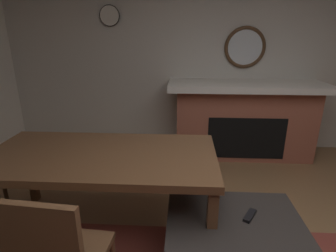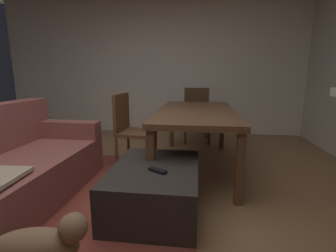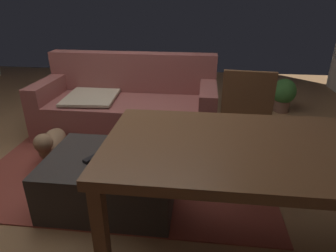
{
  "view_description": "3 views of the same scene",
  "coord_description": "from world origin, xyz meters",
  "px_view_note": "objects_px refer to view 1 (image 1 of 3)",
  "views": [
    {
      "loc": [
        0.64,
        1.11,
        1.66
      ],
      "look_at": [
        0.77,
        -1.13,
        0.88
      ],
      "focal_mm": 28.8,
      "sensor_mm": 36.0,
      "label": 1
    },
    {
      "loc": [
        -1.67,
        -0.87,
        1.17
      ],
      "look_at": [
        0.47,
        -0.6,
        0.71
      ],
      "focal_mm": 25.89,
      "sensor_mm": 36.0,
      "label": 2
    },
    {
      "loc": [
        0.9,
        -2.35,
        1.51
      ],
      "look_at": [
        0.72,
        -0.77,
        0.8
      ],
      "focal_mm": 31.16,
      "sensor_mm": 36.0,
      "label": 3
    }
  ],
  "objects_px": {
    "round_wall_mirror": "(245,47)",
    "wall_clock": "(110,16)",
    "tv_remote": "(250,215)",
    "fireplace": "(243,119)",
    "dining_table": "(101,161)",
    "ottoman_coffee_table": "(233,242)"
  },
  "relations": [
    {
      "from": "round_wall_mirror",
      "to": "wall_clock",
      "type": "xyz_separation_m",
      "value": [
        1.87,
        0.0,
        0.41
      ]
    },
    {
      "from": "tv_remote",
      "to": "fireplace",
      "type": "bearing_deg",
      "value": -68.69
    },
    {
      "from": "fireplace",
      "to": "tv_remote",
      "type": "height_order",
      "value": "fireplace"
    },
    {
      "from": "round_wall_mirror",
      "to": "dining_table",
      "type": "relative_size",
      "value": 0.3
    },
    {
      "from": "fireplace",
      "to": "tv_remote",
      "type": "bearing_deg",
      "value": 80.17
    },
    {
      "from": "ottoman_coffee_table",
      "to": "fireplace",
      "type": "bearing_deg",
      "value": -102.74
    },
    {
      "from": "ottoman_coffee_table",
      "to": "dining_table",
      "type": "xyz_separation_m",
      "value": [
        1.04,
        -0.33,
        0.47
      ]
    },
    {
      "from": "dining_table",
      "to": "wall_clock",
      "type": "bearing_deg",
      "value": -79.41
    },
    {
      "from": "tv_remote",
      "to": "wall_clock",
      "type": "bearing_deg",
      "value": -24.78
    },
    {
      "from": "tv_remote",
      "to": "dining_table",
      "type": "relative_size",
      "value": 0.09
    },
    {
      "from": "ottoman_coffee_table",
      "to": "wall_clock",
      "type": "xyz_separation_m",
      "value": [
        1.41,
        -2.3,
        1.69
      ]
    },
    {
      "from": "tv_remote",
      "to": "wall_clock",
      "type": "xyz_separation_m",
      "value": [
        1.53,
        -2.26,
        1.48
      ]
    },
    {
      "from": "ottoman_coffee_table",
      "to": "dining_table",
      "type": "bearing_deg",
      "value": -17.64
    },
    {
      "from": "fireplace",
      "to": "wall_clock",
      "type": "relative_size",
      "value": 7.31
    },
    {
      "from": "round_wall_mirror",
      "to": "dining_table",
      "type": "xyz_separation_m",
      "value": [
        1.5,
        1.97,
        -0.81
      ]
    },
    {
      "from": "dining_table",
      "to": "wall_clock",
      "type": "relative_size",
      "value": 6.58
    },
    {
      "from": "ottoman_coffee_table",
      "to": "tv_remote",
      "type": "relative_size",
      "value": 6.05
    },
    {
      "from": "fireplace",
      "to": "tv_remote",
      "type": "relative_size",
      "value": 12.94
    },
    {
      "from": "dining_table",
      "to": "fireplace",
      "type": "bearing_deg",
      "value": -131.74
    },
    {
      "from": "round_wall_mirror",
      "to": "ottoman_coffee_table",
      "type": "xyz_separation_m",
      "value": [
        0.45,
        2.3,
        -1.28
      ]
    },
    {
      "from": "wall_clock",
      "to": "tv_remote",
      "type": "bearing_deg",
      "value": 124.08
    },
    {
      "from": "round_wall_mirror",
      "to": "tv_remote",
      "type": "bearing_deg",
      "value": 81.4
    }
  ]
}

